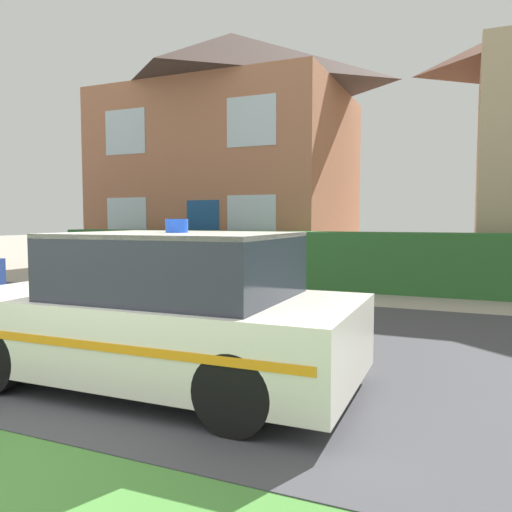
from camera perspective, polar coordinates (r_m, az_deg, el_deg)
The scene contains 5 objects.
road_strip at distance 6.58m, azimuth -3.00°, elevation -9.48°, with size 28.00×6.38×0.01m, color #424247.
garden_hedge at distance 11.29m, azimuth 9.26°, elevation -0.53°, with size 14.86×0.79×1.29m, color #2D662D.
police_car at distance 4.78m, azimuth -10.84°, elevation -6.28°, with size 3.85×1.78×1.55m.
house_left at distance 16.91m, azimuth -2.81°, elevation 12.09°, with size 7.71×6.21×7.64m.
wheelie_bin at distance 12.19m, azimuth -10.54°, elevation -0.49°, with size 0.62×0.68×1.16m.
Camera 1 is at (2.84, -1.87, 1.55)m, focal length 35.00 mm.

